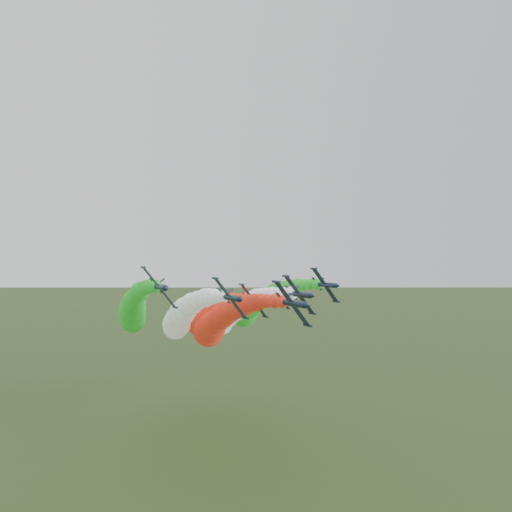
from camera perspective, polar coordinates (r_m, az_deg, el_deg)
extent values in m
cylinder|color=#111E33|center=(86.64, 4.17, -5.40)|extent=(1.58, 9.23, 1.58)
cone|color=#111E33|center=(81.89, 5.96, -5.67)|extent=(1.44, 1.85, 1.44)
cone|color=black|center=(91.09, 2.68, -5.17)|extent=(1.44, 0.92, 1.44)
ellipsoid|color=black|center=(84.97, 5.01, -5.32)|extent=(1.00, 1.93, 1.04)
cube|color=#111E33|center=(86.41, 4.16, -5.47)|extent=(6.20, 1.95, 7.80)
cylinder|color=#111E33|center=(84.78, 2.34, -2.95)|extent=(0.63, 2.67, 0.63)
cylinder|color=#111E33|center=(88.28, 5.93, -7.89)|extent=(0.63, 2.67, 0.63)
cube|color=#111E33|center=(90.45, 3.52, -4.73)|extent=(1.94, 1.54, 1.57)
cube|color=#111E33|center=(90.13, 3.07, -5.15)|extent=(2.50, 1.13, 3.12)
sphere|color=red|center=(89.81, 3.09, -5.23)|extent=(2.28, 2.28, 2.28)
sphere|color=red|center=(92.68, 2.20, -5.16)|extent=(2.68, 2.68, 2.68)
sphere|color=red|center=(95.60, 1.38, -5.17)|extent=(2.64, 2.64, 2.64)
sphere|color=red|center=(98.56, 0.63, -5.23)|extent=(3.13, 3.13, 3.13)
sphere|color=red|center=(101.55, -0.06, -5.33)|extent=(3.70, 3.70, 3.70)
sphere|color=red|center=(104.57, -0.69, -5.46)|extent=(3.61, 3.61, 3.61)
sphere|color=red|center=(107.63, -1.27, -5.61)|extent=(4.80, 4.80, 4.80)
sphere|color=red|center=(110.72, -1.80, -5.78)|extent=(4.76, 4.76, 4.76)
sphere|color=red|center=(113.83, -2.28, -5.97)|extent=(5.11, 5.11, 5.11)
sphere|color=red|center=(116.97, -2.73, -6.17)|extent=(4.81, 4.81, 4.81)
sphere|color=red|center=(120.13, -3.13, -6.38)|extent=(5.74, 5.74, 5.74)
sphere|color=red|center=(123.32, -3.50, -6.60)|extent=(5.57, 5.57, 5.57)
sphere|color=red|center=(126.53, -3.84, -6.83)|extent=(6.38, 6.38, 6.38)
sphere|color=red|center=(129.77, -4.15, -7.07)|extent=(5.98, 5.98, 5.98)
sphere|color=red|center=(133.02, -4.42, -7.31)|extent=(6.42, 6.42, 6.42)
sphere|color=red|center=(136.30, -4.68, -7.56)|extent=(6.40, 6.40, 6.40)
sphere|color=red|center=(139.60, -4.90, -7.81)|extent=(7.53, 7.53, 7.53)
sphere|color=red|center=(142.91, -5.10, -8.06)|extent=(8.24, 8.24, 8.24)
sphere|color=red|center=(146.25, -5.28, -8.32)|extent=(7.91, 7.91, 7.91)
sphere|color=red|center=(149.61, -5.44, -8.58)|extent=(9.08, 9.08, 9.08)
cylinder|color=#111E33|center=(95.32, -2.92, -4.78)|extent=(1.58, 9.23, 1.58)
cone|color=#111E33|center=(90.27, -1.69, -5.01)|extent=(1.44, 1.85, 1.44)
cone|color=black|center=(100.02, -3.95, -4.59)|extent=(1.44, 0.92, 1.44)
ellipsoid|color=black|center=(93.51, -2.29, -4.70)|extent=(1.00, 1.93, 1.04)
cube|color=#111E33|center=(95.09, -2.95, -4.85)|extent=(6.20, 1.95, 7.80)
cylinder|color=#111E33|center=(93.84, -4.69, -2.54)|extent=(0.63, 2.67, 0.63)
cylinder|color=#111E33|center=(96.57, -1.24, -7.09)|extent=(0.63, 2.67, 0.63)
cube|color=#111E33|center=(99.23, -3.23, -4.19)|extent=(1.94, 1.54, 1.57)
cube|color=#111E33|center=(98.99, -3.67, -4.57)|extent=(2.50, 1.13, 3.12)
sphere|color=white|center=(98.67, -3.67, -4.64)|extent=(2.18, 2.18, 2.18)
sphere|color=white|center=(101.69, -4.28, -4.59)|extent=(2.56, 2.56, 2.56)
sphere|color=white|center=(104.73, -4.85, -4.61)|extent=(3.23, 3.23, 3.23)
sphere|color=white|center=(107.81, -5.36, -4.67)|extent=(3.74, 3.74, 3.74)
sphere|color=white|center=(110.90, -5.82, -4.77)|extent=(4.22, 4.22, 4.22)
sphere|color=white|center=(114.02, -6.25, -4.90)|extent=(3.66, 3.66, 3.66)
sphere|color=white|center=(117.16, -6.63, -5.05)|extent=(4.44, 4.44, 4.44)
sphere|color=white|center=(120.33, -6.98, -5.22)|extent=(4.15, 4.15, 4.15)
sphere|color=white|center=(123.51, -7.30, -5.40)|extent=(5.36, 5.36, 5.36)
sphere|color=white|center=(126.71, -7.59, -5.60)|extent=(5.45, 5.45, 5.45)
sphere|color=white|center=(129.93, -7.84, -5.81)|extent=(5.25, 5.25, 5.25)
sphere|color=white|center=(133.16, -8.08, -6.02)|extent=(6.45, 6.45, 6.45)
sphere|color=white|center=(136.41, -8.28, -6.25)|extent=(5.82, 5.82, 5.82)
sphere|color=white|center=(139.68, -8.46, -6.48)|extent=(7.16, 7.16, 7.16)
sphere|color=white|center=(142.97, -8.62, -6.72)|extent=(6.63, 6.63, 6.63)
sphere|color=white|center=(146.28, -8.77, -6.96)|extent=(7.29, 7.29, 7.29)
sphere|color=white|center=(149.60, -8.89, -7.20)|extent=(7.78, 7.78, 7.78)
sphere|color=white|center=(152.94, -8.99, -7.45)|extent=(8.09, 8.09, 8.09)
sphere|color=white|center=(156.29, -9.08, -7.70)|extent=(8.53, 8.53, 8.53)
sphere|color=white|center=(159.66, -9.15, -7.96)|extent=(8.02, 8.02, 8.02)
cylinder|color=#111E33|center=(101.94, 4.98, -4.39)|extent=(1.58, 9.23, 1.58)
cone|color=#111E33|center=(97.22, 6.53, -4.57)|extent=(1.44, 1.85, 1.44)
cone|color=black|center=(106.36, 3.67, -4.23)|extent=(1.44, 0.92, 1.44)
ellipsoid|color=black|center=(100.29, 5.71, -4.30)|extent=(1.00, 1.93, 1.04)
cube|color=#111E33|center=(101.71, 4.98, -4.45)|extent=(6.20, 1.95, 7.80)
cylinder|color=#111E33|center=(100.09, 3.44, -2.30)|extent=(0.63, 2.67, 0.63)
cylinder|color=#111E33|center=(103.53, 6.47, -6.53)|extent=(0.63, 2.67, 0.63)
cube|color=#111E33|center=(105.75, 4.40, -3.86)|extent=(1.94, 1.54, 1.57)
cube|color=#111E33|center=(105.41, 4.01, -4.21)|extent=(2.50, 1.13, 3.12)
sphere|color=white|center=(105.09, 4.03, -4.28)|extent=(2.91, 2.91, 2.91)
sphere|color=white|center=(107.94, 3.24, -4.25)|extent=(2.54, 2.54, 2.54)
sphere|color=white|center=(110.83, 2.51, -4.28)|extent=(2.74, 2.74, 2.74)
sphere|color=white|center=(113.76, 1.84, -4.35)|extent=(3.26, 3.26, 3.26)
sphere|color=white|center=(116.72, 1.21, -4.46)|extent=(3.43, 3.43, 3.43)
sphere|color=white|center=(119.72, 0.62, -4.60)|extent=(3.88, 3.88, 3.88)
sphere|color=white|center=(122.74, 0.09, -4.75)|extent=(4.42, 4.42, 4.42)
sphere|color=white|center=(125.80, -0.41, -4.92)|extent=(4.24, 4.24, 4.24)
sphere|color=white|center=(128.88, -0.88, -5.11)|extent=(4.34, 4.34, 4.34)
sphere|color=white|center=(131.99, -1.30, -5.31)|extent=(4.87, 4.87, 4.87)
sphere|color=white|center=(135.13, -1.69, -5.52)|extent=(4.87, 4.87, 4.87)
sphere|color=white|center=(138.29, -2.06, -5.74)|extent=(5.54, 5.54, 5.54)
sphere|color=white|center=(141.47, -2.39, -5.96)|extent=(7.00, 7.00, 7.00)
sphere|color=white|center=(144.68, -2.69, -6.20)|extent=(7.01, 7.01, 7.01)
sphere|color=white|center=(147.91, -2.97, -6.43)|extent=(7.03, 7.03, 7.03)
sphere|color=white|center=(151.16, -3.23, -6.68)|extent=(7.07, 7.07, 7.07)
sphere|color=white|center=(154.43, -3.46, -6.92)|extent=(7.33, 7.33, 7.33)
sphere|color=white|center=(157.73, -3.68, -7.17)|extent=(6.80, 6.80, 6.80)
sphere|color=white|center=(161.05, -3.87, -7.42)|extent=(7.26, 7.26, 7.26)
sphere|color=white|center=(164.38, -4.04, -7.68)|extent=(7.64, 7.64, 7.64)
cylinder|color=#111E33|center=(96.82, -10.96, -3.49)|extent=(1.58, 9.23, 1.58)
cone|color=#111E33|center=(91.54, -10.19, -3.66)|extent=(1.44, 1.85, 1.44)
cone|color=black|center=(101.72, -11.59, -3.35)|extent=(1.44, 0.92, 1.44)
ellipsoid|color=black|center=(94.89, -10.49, -3.40)|extent=(1.00, 1.93, 1.04)
cube|color=#111E33|center=(96.60, -11.00, -3.56)|extent=(6.20, 1.95, 7.80)
cylinder|color=#111E33|center=(95.85, -12.77, -1.26)|extent=(0.63, 2.67, 0.63)
cylinder|color=#111E33|center=(97.60, -9.25, -5.80)|extent=(0.63, 2.67, 0.63)
cube|color=#111E33|center=(100.79, -10.94, -2.96)|extent=(1.94, 1.54, 1.57)
cube|color=#111E33|center=(100.64, -11.38, -3.33)|extent=(2.50, 1.13, 3.12)
sphere|color=green|center=(100.32, -11.41, -3.39)|extent=(2.53, 2.53, 2.53)
sphere|color=green|center=(103.45, -11.79, -3.37)|extent=(2.74, 2.74, 2.74)
sphere|color=green|center=(106.60, -12.12, -3.42)|extent=(3.10, 3.10, 3.10)
sphere|color=green|center=(109.77, -12.42, -3.52)|extent=(3.23, 3.23, 3.23)
sphere|color=green|center=(112.94, -12.68, -3.65)|extent=(3.24, 3.24, 3.24)
sphere|color=green|center=(116.13, -12.91, -3.80)|extent=(4.01, 4.01, 4.01)
sphere|color=green|center=(119.34, -13.11, -3.97)|extent=(4.58, 4.58, 4.58)
sphere|color=green|center=(122.55, -13.29, -4.16)|extent=(4.19, 4.19, 4.19)
sphere|color=green|center=(125.78, -13.44, -4.37)|extent=(4.47, 4.47, 4.47)
sphere|color=green|center=(129.02, -13.57, -4.58)|extent=(5.06, 5.06, 5.06)
sphere|color=green|center=(132.27, -13.68, -4.81)|extent=(5.32, 5.32, 5.32)
sphere|color=green|center=(135.53, -13.77, -5.05)|extent=(6.17, 6.17, 6.17)
sphere|color=green|center=(138.81, -13.84, -5.29)|extent=(6.18, 6.18, 6.18)
sphere|color=green|center=(142.10, -13.89, -5.54)|extent=(6.50, 6.50, 6.50)
sphere|color=green|center=(145.40, -13.93, -5.79)|extent=(7.48, 7.48, 7.48)
sphere|color=green|center=(148.71, -13.95, -6.05)|extent=(7.77, 7.77, 7.77)
sphere|color=green|center=(152.04, -13.96, -6.31)|extent=(7.96, 7.96, 7.96)
sphere|color=green|center=(155.38, -13.95, -6.57)|extent=(6.90, 6.90, 6.90)
sphere|color=green|center=(158.73, -13.94, -6.84)|extent=(8.07, 8.07, 8.07)
sphere|color=green|center=(162.09, -13.91, -7.11)|extent=(7.88, 7.88, 7.88)
cylinder|color=#111E33|center=(116.46, 7.91, -3.28)|extent=(1.58, 9.23, 1.58)
cone|color=#111E33|center=(111.87, 9.38, -3.38)|extent=(1.44, 1.85, 1.44)
cone|color=black|center=(120.75, 6.66, -3.18)|extent=(1.44, 0.92, 1.44)
ellipsoid|color=black|center=(114.88, 8.59, -3.18)|extent=(1.00, 1.93, 1.04)
cube|color=#111E33|center=(116.22, 7.92, -3.33)|extent=(6.20, 1.95, 7.80)
cylinder|color=#111E33|center=(114.53, 6.61, -1.44)|extent=(0.63, 2.67, 0.63)
cylinder|color=#111E33|center=(118.10, 9.18, -5.16)|extent=(0.63, 2.67, 0.63)
cube|color=#111E33|center=(120.23, 7.31, -2.85)|extent=(1.94, 1.54, 1.57)
cube|color=#111E33|center=(119.84, 6.98, -3.16)|extent=(2.50, 1.13, 3.12)
sphere|color=green|center=(119.52, 7.01, -3.21)|extent=(2.61, 2.61, 2.61)
sphere|color=green|center=(122.29, 6.24, -3.21)|extent=(2.65, 2.65, 2.65)
sphere|color=green|center=(125.10, 5.53, -3.27)|extent=(2.76, 2.76, 2.76)
sphere|color=green|center=(127.95, 4.86, -3.36)|extent=(3.47, 3.47, 3.47)
sphere|color=green|center=(130.84, 4.23, -3.48)|extent=(3.61, 3.61, 3.61)
sphere|color=green|center=(133.76, 3.64, -3.62)|extent=(3.98, 3.98, 3.98)
sphere|color=green|center=(136.72, 3.10, -3.78)|extent=(4.61, 4.61, 4.61)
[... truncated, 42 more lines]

